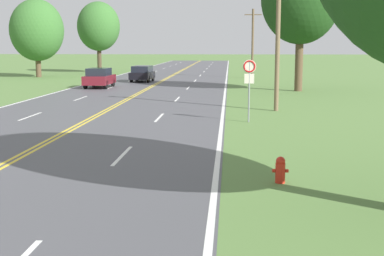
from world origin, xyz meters
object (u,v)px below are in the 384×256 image
(fire_hydrant, at_px, (280,170))
(tree_behind_sign, at_px, (37,30))
(tree_mid_treeline, at_px, (99,26))
(car_maroon_sedan_approaching, at_px, (99,78))
(traffic_sign, at_px, (249,75))
(car_black_hatchback_mid_near, at_px, (142,73))

(fire_hydrant, relative_size, tree_behind_sign, 0.08)
(fire_hydrant, bearing_deg, tree_behind_sign, 116.83)
(tree_mid_treeline, xyz_separation_m, car_maroon_sedan_approaching, (5.93, -24.31, -4.95))
(fire_hydrant, distance_m, car_maroon_sedan_approaching, 32.18)
(fire_hydrant, bearing_deg, traffic_sign, 92.29)
(tree_mid_treeline, xyz_separation_m, car_black_hatchback_mid_near, (8.25, -16.76, -4.98))
(tree_mid_treeline, bearing_deg, traffic_sign, -67.98)
(car_maroon_sedan_approaching, xyz_separation_m, car_black_hatchback_mid_near, (2.33, 7.55, -0.03))
(traffic_sign, relative_size, tree_behind_sign, 0.34)
(fire_hydrant, xyz_separation_m, car_maroon_sedan_approaching, (-12.01, 29.85, 0.49))
(traffic_sign, bearing_deg, fire_hydrant, -87.71)
(traffic_sign, distance_m, tree_mid_treeline, 46.83)
(traffic_sign, height_order, car_black_hatchback_mid_near, traffic_sign)
(traffic_sign, relative_size, tree_mid_treeline, 0.32)
(traffic_sign, xyz_separation_m, tree_behind_sign, (-21.78, 33.02, 2.91))
(fire_hydrant, relative_size, tree_mid_treeline, 0.08)
(tree_behind_sign, distance_m, car_black_hatchback_mid_near, 14.74)
(tree_behind_sign, height_order, tree_mid_treeline, tree_mid_treeline)
(fire_hydrant, bearing_deg, car_black_hatchback_mid_near, 104.52)
(car_maroon_sedan_approaching, bearing_deg, car_black_hatchback_mid_near, -16.47)
(car_black_hatchback_mid_near, bearing_deg, traffic_sign, -158.08)
(traffic_sign, height_order, tree_mid_treeline, tree_mid_treeline)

